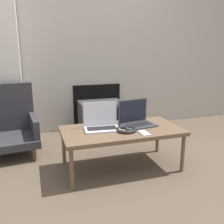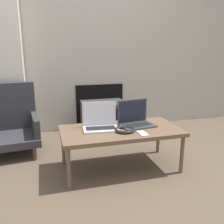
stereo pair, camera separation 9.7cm
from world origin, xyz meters
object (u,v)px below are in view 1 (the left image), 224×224
laptop_left (101,123)px  armchair (8,123)px  headphones (126,130)px  tv (102,117)px  phone (144,133)px  laptop_right (136,119)px

laptop_left → armchair: armchair is taller
headphones → tv: tv is taller
tv → phone: bearing=-87.9°
laptop_right → headphones: (-0.16, -0.15, -0.04)m
headphones → laptop_left: bearing=143.4°
laptop_left → headphones: (0.20, -0.15, -0.04)m
armchair → laptop_right: bearing=-34.4°
laptop_right → phone: (-0.03, -0.26, -0.05)m
armchair → tv: bearing=9.9°
headphones → phone: 0.17m
laptop_right → armchair: (-1.25, 0.69, -0.12)m
laptop_right → tv: bearing=85.0°
laptop_right → phone: 0.27m
laptop_right → armchair: size_ratio=0.47×
laptop_left → tv: 1.08m
laptop_left → phone: (0.33, -0.26, -0.05)m
laptop_left → tv: size_ratio=0.59×
laptop_right → laptop_left: bearing=170.6°
tv → armchair: size_ratio=0.77×
laptop_left → headphones: 0.25m
armchair → laptop_left: bearing=-43.3°
laptop_right → headphones: 0.22m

